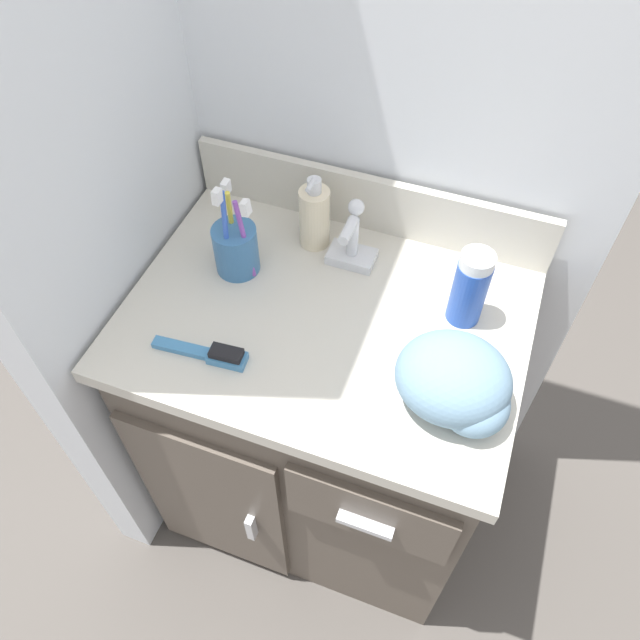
{
  "coord_description": "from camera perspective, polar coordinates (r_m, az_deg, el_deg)",
  "views": [
    {
      "loc": [
        0.23,
        -0.66,
        1.61
      ],
      "look_at": [
        0.0,
        -0.03,
        0.77
      ],
      "focal_mm": 35.0,
      "sensor_mm": 36.0,
      "label": 1
    }
  ],
  "objects": [
    {
      "name": "toothbrush_cup",
      "position": [
        1.16,
        -7.71,
        6.61
      ],
      "size": [
        0.09,
        0.08,
        0.21
      ],
      "color": "teal",
      "rests_on": "vanity"
    },
    {
      "name": "wall_back",
      "position": [
        1.12,
        6.51,
        23.78
      ],
      "size": [
        0.89,
        0.08,
        2.2
      ],
      "primitive_type": "cube",
      "color": "silver",
      "rests_on": "ground_plane"
    },
    {
      "name": "shaving_cream_can",
      "position": [
        1.08,
        13.54,
        2.86
      ],
      "size": [
        0.06,
        0.06,
        0.15
      ],
      "color": "#234CB2",
      "rests_on": "vanity"
    },
    {
      "name": "sink_faucet",
      "position": [
        1.17,
        2.95,
        7.08
      ],
      "size": [
        0.09,
        0.09,
        0.14
      ],
      "color": "silver",
      "rests_on": "vanity"
    },
    {
      "name": "soap_dispenser",
      "position": [
        1.19,
        -0.5,
        9.47
      ],
      "size": [
        0.06,
        0.06,
        0.16
      ],
      "color": "beige",
      "rests_on": "vanity"
    },
    {
      "name": "ground_plane",
      "position": [
        1.76,
        0.3,
        -15.18
      ],
      "size": [
        6.0,
        6.0,
        0.0
      ],
      "primitive_type": "plane",
      "color": "#4C4742"
    },
    {
      "name": "wall_left",
      "position": [
        1.05,
        -21.93,
        18.56
      ],
      "size": [
        0.08,
        0.6,
        2.2
      ],
      "primitive_type": "cube",
      "color": "silver",
      "rests_on": "ground_plane"
    },
    {
      "name": "hand_towel",
      "position": [
        0.99,
        12.49,
        -5.7
      ],
      "size": [
        0.19,
        0.17,
        0.12
      ],
      "color": "#6B8EA8",
      "rests_on": "vanity"
    },
    {
      "name": "vanity",
      "position": [
        1.41,
        0.26,
        -9.0
      ],
      "size": [
        0.71,
        0.53,
        0.75
      ],
      "color": "brown",
      "rests_on": "ground_plane"
    },
    {
      "name": "backsplash",
      "position": [
        1.23,
        4.52,
        10.63
      ],
      "size": [
        0.71,
        0.02,
        0.12
      ],
      "color": "beige",
      "rests_on": "vanity"
    },
    {
      "name": "hairbrush",
      "position": [
        1.06,
        -9.81,
        -3.06
      ],
      "size": [
        0.17,
        0.04,
        0.03
      ],
      "rotation": [
        0.0,
        0.0,
        0.08
      ],
      "color": "teal",
      "rests_on": "vanity"
    }
  ]
}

